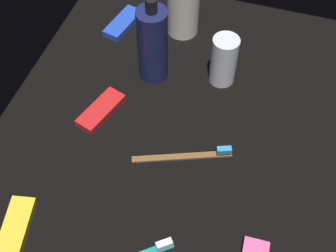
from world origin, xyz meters
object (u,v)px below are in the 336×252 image
Objects in this scene: toothbrush_brown at (188,155)px; snack_bar_yellow at (16,228)px; deodorant_stick at (224,60)px; snack_bar_blue at (123,23)px; lotion_bottle at (153,44)px; snack_bar_red at (101,110)px; bodywash_bottle at (183,3)px.

toothbrush_brown is 31.33cm from snack_bar_yellow.
snack_bar_blue is (-9.01, -24.78, -4.59)cm from deodorant_stick.
snack_bar_yellow is at bearing -14.69° from lotion_bottle.
lotion_bottle is 1.10× the size of toothbrush_brown.
snack_bar_yellow is at bearing 9.00° from snack_bar_red.
deodorant_stick is 1.03× the size of snack_bar_yellow.
deodorant_stick is 0.62× the size of toothbrush_brown.
lotion_bottle is 41.11cm from snack_bar_yellow.
snack_bar_yellow is (41.83, -23.88, -4.59)cm from deodorant_stick.
toothbrush_brown is at bearing 93.34° from snack_bar_red.
lotion_bottle is at bearing 153.66° from snack_bar_yellow.
bodywash_bottle is at bearing -179.68° from snack_bar_red.
snack_bar_yellow is 50.85cm from snack_bar_blue.
snack_bar_blue and snack_bar_red have the same top height.
lotion_bottle is at bearing -144.61° from toothbrush_brown.
toothbrush_brown is at bearing 122.09° from snack_bar_yellow.
bodywash_bottle is (-14.38, 1.95, -0.90)cm from lotion_bottle.
snack_bar_blue is (-11.74, -11.15, -7.49)cm from lotion_bottle.
bodywash_bottle is 1.57× the size of snack_bar_blue.
snack_bar_red is (24.49, 4.78, 0.00)cm from snack_bar_blue.
bodywash_bottle is at bearing 114.08° from snack_bar_blue.
deodorant_stick is (-2.73, 13.63, -2.90)cm from lotion_bottle.
lotion_bottle is 1.81× the size of snack_bar_red.
lotion_bottle is 16.10cm from snack_bar_red.
snack_bar_yellow is 1.00× the size of snack_bar_red.
lotion_bottle is at bearing -78.67° from deodorant_stick.
toothbrush_brown reaches higher than snack_bar_blue.
snack_bar_blue is at bearing -78.59° from bodywash_bottle.
snack_bar_red is (-4.68, -18.76, 0.14)cm from toothbrush_brown.
snack_bar_yellow is 1.00× the size of snack_bar_blue.
bodywash_bottle is 1.53× the size of deodorant_stick.
deodorant_stick is at bearing 145.10° from snack_bar_red.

